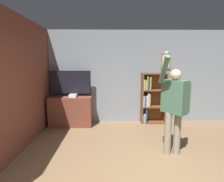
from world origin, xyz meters
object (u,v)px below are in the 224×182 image
(person, at_px, (174,104))
(bookshelf, at_px, (151,98))
(television, at_px, (71,83))
(game_console, at_px, (73,96))

(person, bearing_deg, bookshelf, 142.22)
(bookshelf, distance_m, person, 1.86)
(television, height_order, game_console, television)
(television, height_order, person, person)
(person, bearing_deg, television, -164.12)
(television, distance_m, bookshelf, 2.37)
(television, distance_m, game_console, 0.38)
(game_console, xyz_separation_m, person, (2.20, -1.57, 0.12))
(person, bearing_deg, game_console, -162.45)
(television, height_order, bookshelf, television)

